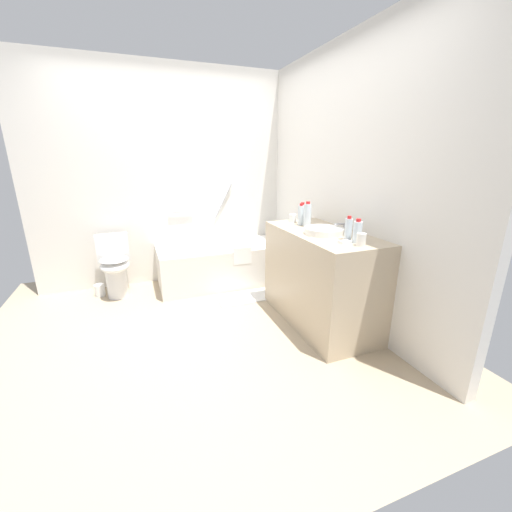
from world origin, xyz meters
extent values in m
plane|color=tan|center=(0.00, 0.00, 0.00)|extent=(3.80, 3.80, 0.00)
cube|color=silver|center=(0.00, 1.44, 1.28)|extent=(3.20, 0.10, 2.56)
cube|color=silver|center=(1.45, 0.00, 1.28)|extent=(0.10, 3.18, 2.56)
cube|color=silver|center=(0.52, 1.04, 0.24)|extent=(1.59, 0.71, 0.49)
cube|color=white|center=(0.52, 1.04, 0.45)|extent=(1.30, 0.51, 0.09)
cylinder|color=silver|center=(1.14, 1.04, 0.53)|extent=(0.09, 0.03, 0.03)
cylinder|color=silver|center=(0.63, 1.36, 0.99)|extent=(0.26, 0.03, 0.44)
cylinder|color=silver|center=(0.09, 1.36, 0.88)|extent=(0.31, 0.03, 0.03)
cube|color=white|center=(0.66, 0.69, 0.44)|extent=(0.22, 0.03, 0.20)
cylinder|color=white|center=(-0.73, 1.04, 0.19)|extent=(0.23, 0.23, 0.38)
ellipsoid|color=white|center=(-0.73, 0.99, 0.38)|extent=(0.33, 0.38, 0.13)
ellipsoid|color=white|center=(-0.73, 0.99, 0.46)|extent=(0.31, 0.36, 0.02)
cube|color=white|center=(-0.74, 1.21, 0.54)|extent=(0.35, 0.17, 0.31)
cylinder|color=silver|center=(-0.74, 1.21, 0.70)|extent=(0.03, 0.03, 0.01)
cube|color=tan|center=(1.10, -0.27, 0.45)|extent=(0.59, 1.26, 0.89)
cylinder|color=white|center=(1.07, -0.35, 0.92)|extent=(0.34, 0.34, 0.06)
cylinder|color=#AEAEB3|center=(1.28, -0.35, 0.93)|extent=(0.02, 0.02, 0.08)
cylinder|color=#AEAEB3|center=(1.22, -0.35, 0.97)|extent=(0.10, 0.02, 0.02)
cylinder|color=#AEAEB3|center=(1.28, -0.41, 0.91)|extent=(0.03, 0.03, 0.04)
cylinder|color=#AEAEB3|center=(1.28, -0.29, 0.91)|extent=(0.03, 0.03, 0.04)
cylinder|color=silver|center=(1.14, -0.70, 0.97)|extent=(0.07, 0.07, 0.17)
cylinder|color=red|center=(1.14, -0.70, 1.07)|extent=(0.04, 0.04, 0.02)
cylinder|color=silver|center=(1.08, -0.03, 1.00)|extent=(0.07, 0.07, 0.22)
cylinder|color=red|center=(1.08, -0.03, 1.12)|extent=(0.04, 0.04, 0.02)
cylinder|color=silver|center=(1.11, 0.13, 0.98)|extent=(0.07, 0.07, 0.19)
cylinder|color=red|center=(1.11, 0.13, 1.09)|extent=(0.04, 0.04, 0.02)
cylinder|color=silver|center=(1.12, -0.60, 0.98)|extent=(0.06, 0.06, 0.18)
cylinder|color=red|center=(1.12, -0.60, 1.08)|extent=(0.03, 0.03, 0.02)
cylinder|color=silver|center=(1.06, 0.07, 0.98)|extent=(0.06, 0.06, 0.19)
cylinder|color=red|center=(1.06, 0.07, 1.09)|extent=(0.03, 0.03, 0.02)
cylinder|color=white|center=(1.06, 0.23, 0.93)|extent=(0.07, 0.07, 0.08)
cylinder|color=white|center=(1.11, -0.79, 0.94)|extent=(0.07, 0.07, 0.10)
cube|color=white|center=(1.05, -0.67, 0.90)|extent=(0.09, 0.06, 0.02)
cube|color=white|center=(0.61, 0.48, 0.01)|extent=(0.61, 0.32, 0.01)
cylinder|color=white|center=(-0.93, 1.13, 0.07)|extent=(0.11, 0.11, 0.14)
camera|label=1|loc=(-0.47, -2.67, 1.54)|focal=22.40mm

